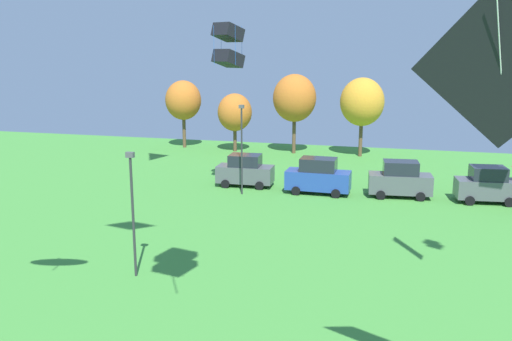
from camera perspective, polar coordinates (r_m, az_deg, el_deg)
name	(u,v)px	position (r m, az deg, el deg)	size (l,w,h in m)	color
kite_flying_3	(501,67)	(11.64, 24.35, 9.91)	(3.33, 1.03, 3.32)	black
kite_flying_5	(228,45)	(37.66, -2.96, 13.01)	(2.21, 2.29, 3.02)	black
parked_car_leftmost	(245,171)	(41.16, -1.15, -0.02)	(4.32, 2.21, 2.45)	#4C5156
parked_car_second_from_left	(318,176)	(39.21, 6.56, -0.62)	(4.62, 2.08, 2.61)	#234299
parked_car_third_from_left	(400,180)	(39.32, 14.93, -0.94)	(4.47, 2.36, 2.59)	#4C5156
parked_car_rightmost_in_row	(487,185)	(39.83, 23.15, -1.41)	(4.22, 2.42, 2.50)	#4C5156
light_post_0	(242,145)	(38.33, -1.52, 2.74)	(0.36, 0.20, 6.43)	#2D2D33
light_post_1	(133,207)	(24.74, -12.86, -3.76)	(0.36, 0.20, 5.75)	#2D2D33
treeline_tree_0	(183,100)	(58.26, -7.66, 7.32)	(3.78, 3.78, 7.14)	brown
treeline_tree_1	(235,113)	(55.56, -2.25, 6.12)	(3.50, 3.50, 5.95)	brown
treeline_tree_2	(295,98)	(54.38, 4.08, 7.59)	(4.30, 4.30, 7.93)	brown
treeline_tree_3	(362,102)	(53.58, 11.11, 7.08)	(4.24, 4.24, 7.66)	brown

